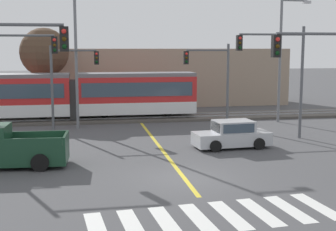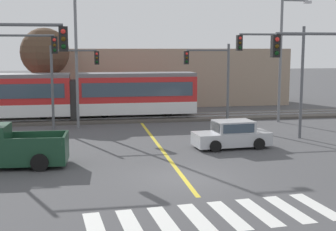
{
  "view_description": "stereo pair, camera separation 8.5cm",
  "coord_description": "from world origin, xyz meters",
  "px_view_note": "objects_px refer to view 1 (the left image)",
  "views": [
    {
      "loc": [
        -4.12,
        -18.79,
        5.48
      ],
      "look_at": [
        0.67,
        7.63,
        1.6
      ],
      "focal_mm": 50.0,
      "sensor_mm": 36.0,
      "label": 1
    },
    {
      "loc": [
        -4.04,
        -18.81,
        5.48
      ],
      "look_at": [
        0.67,
        7.63,
        1.6
      ],
      "focal_mm": 50.0,
      "sensor_mm": 36.0,
      "label": 2
    }
  ],
  "objects_px": {
    "traffic_light_near_right": "(327,78)",
    "traffic_light_mid_right": "(281,65)",
    "pickup_truck": "(5,149)",
    "traffic_light_far_right": "(213,73)",
    "bare_tree_west": "(44,52)",
    "street_lamp_centre": "(79,46)",
    "sedan_crossing": "(232,135)",
    "traffic_light_mid_left": "(5,70)",
    "traffic_light_far_left": "(68,74)",
    "light_rail_tram": "(73,94)",
    "street_lamp_east": "(283,53)"
  },
  "relations": [
    {
      "from": "sedan_crossing",
      "to": "traffic_light_mid_left",
      "type": "height_order",
      "value": "traffic_light_mid_left"
    },
    {
      "from": "sedan_crossing",
      "to": "traffic_light_mid_left",
      "type": "relative_size",
      "value": 0.67
    },
    {
      "from": "street_lamp_centre",
      "to": "traffic_light_near_right",
      "type": "bearing_deg",
      "value": -55.08
    },
    {
      "from": "pickup_truck",
      "to": "street_lamp_east",
      "type": "xyz_separation_m",
      "value": [
        18.15,
        10.42,
        4.31
      ]
    },
    {
      "from": "street_lamp_east",
      "to": "pickup_truck",
      "type": "bearing_deg",
      "value": -150.15
    },
    {
      "from": "light_rail_tram",
      "to": "street_lamp_centre",
      "type": "bearing_deg",
      "value": -80.63
    },
    {
      "from": "pickup_truck",
      "to": "street_lamp_east",
      "type": "bearing_deg",
      "value": 29.85
    },
    {
      "from": "sedan_crossing",
      "to": "traffic_light_far_right",
      "type": "distance_m",
      "value": 7.71
    },
    {
      "from": "traffic_light_mid_left",
      "to": "traffic_light_far_left",
      "type": "bearing_deg",
      "value": 64.31
    },
    {
      "from": "sedan_crossing",
      "to": "traffic_light_far_left",
      "type": "distance_m",
      "value": 12.3
    },
    {
      "from": "pickup_truck",
      "to": "street_lamp_centre",
      "type": "xyz_separation_m",
      "value": [
        3.42,
        10.25,
        4.75
      ]
    },
    {
      "from": "traffic_light_far_right",
      "to": "traffic_light_near_right",
      "type": "height_order",
      "value": "traffic_light_near_right"
    },
    {
      "from": "street_lamp_east",
      "to": "traffic_light_far_right",
      "type": "bearing_deg",
      "value": -168.23
    },
    {
      "from": "traffic_light_mid_left",
      "to": "traffic_light_near_right",
      "type": "bearing_deg",
      "value": -29.48
    },
    {
      "from": "light_rail_tram",
      "to": "street_lamp_centre",
      "type": "height_order",
      "value": "street_lamp_centre"
    },
    {
      "from": "traffic_light_far_right",
      "to": "street_lamp_centre",
      "type": "height_order",
      "value": "street_lamp_centre"
    },
    {
      "from": "traffic_light_mid_left",
      "to": "traffic_light_far_left",
      "type": "xyz_separation_m",
      "value": [
        3.09,
        6.42,
        -0.57
      ]
    },
    {
      "from": "traffic_light_far_right",
      "to": "traffic_light_mid_right",
      "type": "relative_size",
      "value": 0.85
    },
    {
      "from": "sedan_crossing",
      "to": "street_lamp_east",
      "type": "distance_m",
      "value": 11.35
    },
    {
      "from": "sedan_crossing",
      "to": "traffic_light_far_left",
      "type": "height_order",
      "value": "traffic_light_far_left"
    },
    {
      "from": "traffic_light_far_right",
      "to": "bare_tree_west",
      "type": "relative_size",
      "value": 0.81
    },
    {
      "from": "pickup_truck",
      "to": "street_lamp_east",
      "type": "relative_size",
      "value": 0.6
    },
    {
      "from": "traffic_light_mid_right",
      "to": "traffic_light_far_left",
      "type": "xyz_separation_m",
      "value": [
        -12.63,
        5.84,
        -0.69
      ]
    },
    {
      "from": "street_lamp_centre",
      "to": "bare_tree_west",
      "type": "height_order",
      "value": "street_lamp_centre"
    },
    {
      "from": "light_rail_tram",
      "to": "traffic_light_mid_left",
      "type": "distance_m",
      "value": 10.73
    },
    {
      "from": "traffic_light_near_right",
      "to": "traffic_light_mid_right",
      "type": "distance_m",
      "value": 8.67
    },
    {
      "from": "street_lamp_east",
      "to": "street_lamp_centre",
      "type": "bearing_deg",
      "value": -179.35
    },
    {
      "from": "traffic_light_near_right",
      "to": "traffic_light_mid_right",
      "type": "xyz_separation_m",
      "value": [
        1.72,
        8.49,
        0.21
      ]
    },
    {
      "from": "traffic_light_far_left",
      "to": "bare_tree_west",
      "type": "height_order",
      "value": "bare_tree_west"
    },
    {
      "from": "pickup_truck",
      "to": "traffic_light_far_left",
      "type": "bearing_deg",
      "value": 75.12
    },
    {
      "from": "traffic_light_far_left",
      "to": "traffic_light_near_right",
      "type": "bearing_deg",
      "value": -52.7
    },
    {
      "from": "traffic_light_far_left",
      "to": "bare_tree_west",
      "type": "distance_m",
      "value": 7.99
    },
    {
      "from": "light_rail_tram",
      "to": "traffic_light_far_right",
      "type": "xyz_separation_m",
      "value": [
        9.64,
        -4.32,
        1.74
      ]
    },
    {
      "from": "traffic_light_mid_right",
      "to": "bare_tree_west",
      "type": "distance_m",
      "value": 19.95
    },
    {
      "from": "light_rail_tram",
      "to": "traffic_light_near_right",
      "type": "xyz_separation_m",
      "value": [
        10.71,
        -17.87,
        2.2
      ]
    },
    {
      "from": "traffic_light_far_left",
      "to": "traffic_light_far_right",
      "type": "bearing_deg",
      "value": -4.53
    },
    {
      "from": "traffic_light_mid_right",
      "to": "bare_tree_west",
      "type": "relative_size",
      "value": 0.95
    },
    {
      "from": "traffic_light_far_left",
      "to": "street_lamp_centre",
      "type": "relative_size",
      "value": 0.57
    },
    {
      "from": "traffic_light_near_right",
      "to": "street_lamp_centre",
      "type": "relative_size",
      "value": 0.64
    },
    {
      "from": "light_rail_tram",
      "to": "sedan_crossing",
      "type": "height_order",
      "value": "light_rail_tram"
    },
    {
      "from": "street_lamp_centre",
      "to": "bare_tree_west",
      "type": "xyz_separation_m",
      "value": [
        -2.87,
        7.36,
        -0.47
      ]
    },
    {
      "from": "pickup_truck",
      "to": "traffic_light_far_right",
      "type": "relative_size",
      "value": 0.95
    },
    {
      "from": "traffic_light_mid_left",
      "to": "bare_tree_west",
      "type": "xyz_separation_m",
      "value": [
        0.97,
        14.0,
        0.79
      ]
    },
    {
      "from": "traffic_light_mid_right",
      "to": "bare_tree_west",
      "type": "bearing_deg",
      "value": 137.7
    },
    {
      "from": "traffic_light_far_left",
      "to": "street_lamp_east",
      "type": "relative_size",
      "value": 0.62
    },
    {
      "from": "traffic_light_mid_right",
      "to": "traffic_light_mid_left",
      "type": "distance_m",
      "value": 15.73
    },
    {
      "from": "sedan_crossing",
      "to": "traffic_light_mid_right",
      "type": "xyz_separation_m",
      "value": [
        3.63,
        1.95,
        3.75
      ]
    },
    {
      "from": "pickup_truck",
      "to": "traffic_light_near_right",
      "type": "xyz_separation_m",
      "value": [
        13.58,
        -4.31,
        3.4
      ]
    },
    {
      "from": "light_rail_tram",
      "to": "pickup_truck",
      "type": "relative_size",
      "value": 3.36
    },
    {
      "from": "traffic_light_near_right",
      "to": "bare_tree_west",
      "type": "height_order",
      "value": "bare_tree_west"
    }
  ]
}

